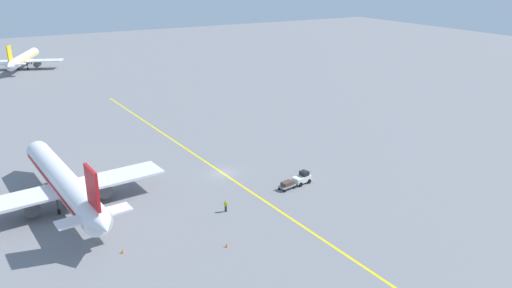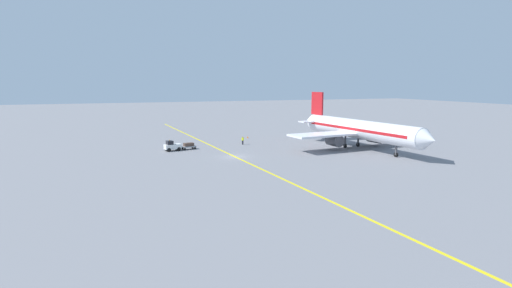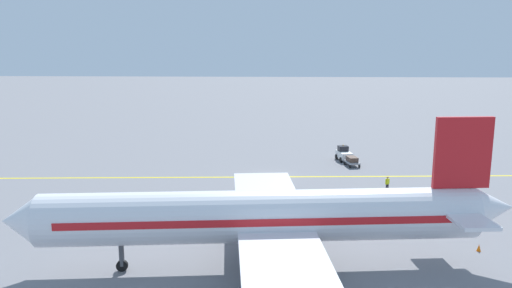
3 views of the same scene
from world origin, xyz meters
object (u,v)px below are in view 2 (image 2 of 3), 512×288
(baggage_tug_white, at_px, (172,146))
(baggage_cart_trailing, at_px, (189,145))
(airplane_at_gate, at_px, (358,129))
(traffic_cone_near_nose, at_px, (248,137))
(traffic_cone_mid_apron, at_px, (303,137))
(ground_crew_worker, at_px, (243,140))

(baggage_tug_white, relative_size, baggage_cart_trailing, 1.15)
(airplane_at_gate, height_order, traffic_cone_near_nose, airplane_at_gate)
(baggage_tug_white, xyz_separation_m, traffic_cone_mid_apron, (-30.47, -6.38, -0.63))
(baggage_cart_trailing, distance_m, ground_crew_worker, 11.80)
(traffic_cone_near_nose, bearing_deg, baggage_cart_trailing, 34.20)
(airplane_at_gate, bearing_deg, traffic_cone_mid_apron, -77.43)
(traffic_cone_near_nose, bearing_deg, baggage_tug_white, 30.85)
(baggage_cart_trailing, height_order, traffic_cone_mid_apron, baggage_cart_trailing)
(airplane_at_gate, distance_m, baggage_tug_white, 35.51)
(traffic_cone_mid_apron, bearing_deg, ground_crew_worker, 13.11)
(traffic_cone_near_nose, relative_size, traffic_cone_mid_apron, 1.00)
(baggage_tug_white, relative_size, traffic_cone_mid_apron, 5.88)
(baggage_cart_trailing, xyz_separation_m, traffic_cone_mid_apron, (-27.23, -5.74, -0.49))
(ground_crew_worker, bearing_deg, traffic_cone_near_nose, -115.46)
(airplane_at_gate, height_order, baggage_cart_trailing, airplane_at_gate)
(airplane_at_gate, distance_m, baggage_cart_trailing, 32.63)
(ground_crew_worker, relative_size, traffic_cone_mid_apron, 3.05)
(baggage_tug_white, distance_m, traffic_cone_mid_apron, 31.14)
(airplane_at_gate, distance_m, traffic_cone_mid_apron, 16.81)
(baggage_cart_trailing, relative_size, ground_crew_worker, 1.68)
(baggage_cart_trailing, height_order, ground_crew_worker, ground_crew_worker)
(baggage_cart_trailing, xyz_separation_m, traffic_cone_near_nose, (-15.68, -10.66, -0.49))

